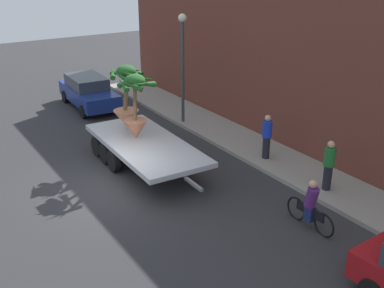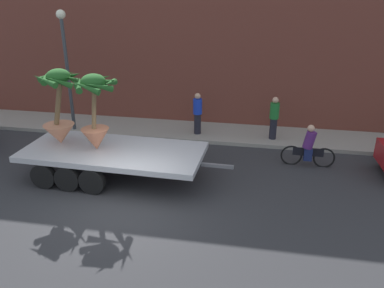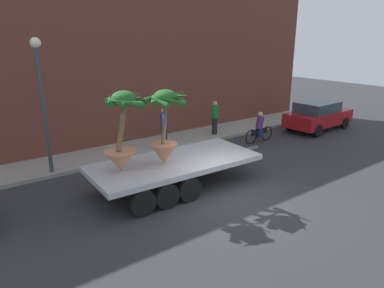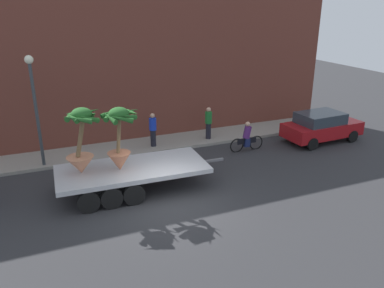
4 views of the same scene
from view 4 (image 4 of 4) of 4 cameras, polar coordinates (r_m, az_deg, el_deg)
ground_plane at (r=14.30m, az=-3.19°, el=-8.96°), size 60.00×60.00×0.00m
sidewalk at (r=19.61m, az=-9.13°, el=-0.56°), size 24.00×2.20×0.15m
building_facade at (r=20.30m, az=-10.86°, el=10.43°), size 24.00×1.20×7.23m
flatbed_trailer at (r=15.15m, az=-9.71°, el=-4.22°), size 6.82×2.72×0.98m
potted_palm_rear at (r=14.57m, az=-16.16°, el=0.03°), size 1.47×1.54×2.50m
potted_palm_middle at (r=14.46m, az=-10.71°, el=0.75°), size 1.44×1.49×2.45m
cyclist at (r=19.19m, az=8.16°, el=0.90°), size 1.84×0.34×1.54m
parked_car at (r=21.40m, az=18.68°, el=2.52°), size 4.29×2.06×1.58m
pedestrian_near_gate at (r=19.21m, az=-5.84°, el=2.21°), size 0.36×0.36×1.71m
pedestrian_far_left at (r=20.22m, az=2.46°, el=3.23°), size 0.36×0.36×1.71m
street_lamp at (r=17.52m, az=-22.39°, el=6.42°), size 0.36×0.36×4.83m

